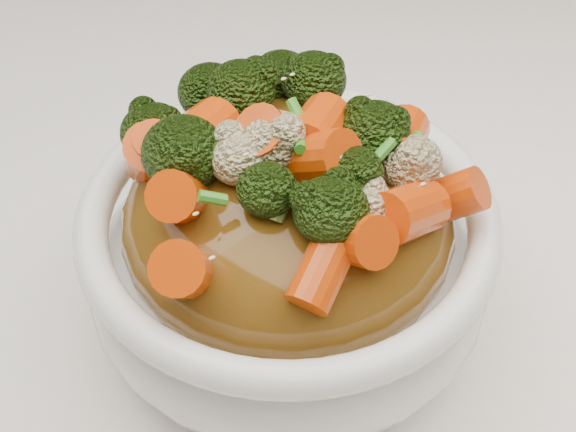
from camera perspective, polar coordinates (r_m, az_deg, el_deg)
tablecloth at (r=0.47m, az=-3.22°, el=-5.22°), size 1.20×0.80×0.04m
bowl at (r=0.41m, az=-0.00°, el=-3.02°), size 0.26×0.26×0.08m
sauce_base at (r=0.39m, az=0.00°, el=-0.29°), size 0.21×0.21×0.09m
carrots at (r=0.35m, az=0.00°, el=6.46°), size 0.21×0.21×0.05m
broccoli at (r=0.35m, az=0.00°, el=6.34°), size 0.21×0.21×0.04m
cauliflower at (r=0.35m, az=0.00°, el=6.10°), size 0.21×0.21×0.03m
scallions at (r=0.35m, az=0.00°, el=6.58°), size 0.16×0.16×0.02m
sesame_seeds at (r=0.35m, az=0.00°, el=6.58°), size 0.19×0.19×0.01m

